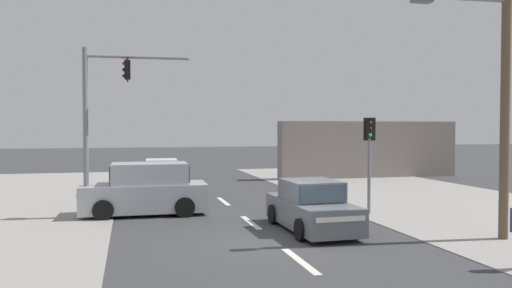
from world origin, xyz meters
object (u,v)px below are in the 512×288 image
object	(u,v)px
sedan_crossing_left	(162,176)
suv_receding_far	(146,191)
utility_pole_foreground_right	(501,62)
traffic_signal_mast	(102,110)
pedestal_signal_right_kerb	(369,149)
sedan_kerbside_parked	(312,208)

from	to	relation	value
sedan_crossing_left	suv_receding_far	world-z (taller)	suv_receding_far
utility_pole_foreground_right	traffic_signal_mast	bearing A→B (deg)	149.97
utility_pole_foreground_right	traffic_signal_mast	xyz separation A→B (m)	(-11.12, 6.43, -1.21)
pedestal_signal_right_kerb	sedan_kerbside_parked	distance (m)	4.14
suv_receding_far	pedestal_signal_right_kerb	bearing A→B (deg)	-13.91
traffic_signal_mast	utility_pole_foreground_right	bearing A→B (deg)	-30.03
sedan_crossing_left	utility_pole_foreground_right	bearing A→B (deg)	-58.89
sedan_kerbside_parked	utility_pole_foreground_right	bearing A→B (deg)	-28.62
utility_pole_foreground_right	suv_receding_far	world-z (taller)	utility_pole_foreground_right
utility_pole_foreground_right	sedan_crossing_left	xyz separation A→B (m)	(-8.58, 14.21, -4.34)
sedan_crossing_left	suv_receding_far	distance (m)	7.56
sedan_kerbside_parked	sedan_crossing_left	distance (m)	12.27
traffic_signal_mast	sedan_crossing_left	size ratio (longest dim) A/B	1.40
utility_pole_foreground_right	suv_receding_far	xyz separation A→B (m)	(-9.61, 6.72, -4.16)
sedan_crossing_left	suv_receding_far	bearing A→B (deg)	-97.85
sedan_kerbside_parked	suv_receding_far	world-z (taller)	suv_receding_far
utility_pole_foreground_right	sedan_kerbside_parked	distance (m)	6.90
sedan_kerbside_parked	suv_receding_far	bearing A→B (deg)	139.74
traffic_signal_mast	sedan_crossing_left	xyz separation A→B (m)	(2.55, 7.78, -3.13)
traffic_signal_mast	sedan_kerbside_parked	world-z (taller)	traffic_signal_mast
sedan_kerbside_parked	sedan_crossing_left	bearing A→B (deg)	108.40
traffic_signal_mast	sedan_kerbside_parked	xyz separation A→B (m)	(6.42, -3.86, -3.13)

